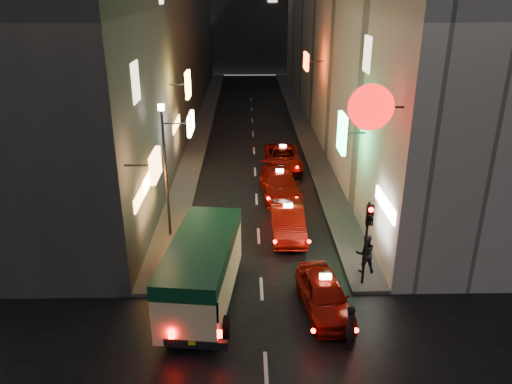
{
  "coord_description": "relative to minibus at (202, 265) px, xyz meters",
  "views": [
    {
      "loc": [
        -0.56,
        -8.24,
        11.0
      ],
      "look_at": [
        -0.12,
        13.0,
        2.28
      ],
      "focal_mm": 35.0,
      "sensor_mm": 36.0,
      "label": 1
    }
  ],
  "objects": [
    {
      "name": "taxi_near",
      "position": [
        4.45,
        -0.55,
        -0.86
      ],
      "size": [
        2.56,
        5.11,
        1.73
      ],
      "color": "maroon",
      "rests_on": "ground"
    },
    {
      "name": "traffic_light",
      "position": [
        6.21,
        0.87,
        1.04
      ],
      "size": [
        0.26,
        0.43,
        3.5
      ],
      "color": "black",
      "rests_on": "sidewalk_right"
    },
    {
      "name": "taxi_far",
      "position": [
        4.04,
        15.17,
        -0.83
      ],
      "size": [
        2.14,
        5.14,
        1.8
      ],
      "color": "maroon",
      "rests_on": "ground"
    },
    {
      "name": "sidewalk_right",
      "position": [
        6.46,
        26.4,
        -1.57
      ],
      "size": [
        1.5,
        52.0,
        0.15
      ],
      "primitive_type": "cube",
      "color": "#4D4A47",
      "rests_on": "ground"
    },
    {
      "name": "sidewalk_left",
      "position": [
        -2.04,
        26.4,
        -1.57
      ],
      "size": [
        1.5,
        52.0,
        0.15
      ],
      "primitive_type": "cube",
      "color": "#4D4A47",
      "rests_on": "ground"
    },
    {
      "name": "building_right",
      "position": [
        10.2,
        26.4,
        7.35
      ],
      "size": [
        7.97,
        52.0,
        18.0
      ],
      "color": "#ACA79D",
      "rests_on": "ground"
    },
    {
      "name": "taxi_third",
      "position": [
        3.52,
        10.37,
        -0.81
      ],
      "size": [
        2.55,
        5.41,
        1.84
      ],
      "color": "maroon",
      "rests_on": "ground"
    },
    {
      "name": "pedestrian_sidewalk",
      "position": [
        6.47,
        1.89,
        -0.55
      ],
      "size": [
        0.71,
        0.45,
        1.89
      ],
      "primitive_type": "imported",
      "rotation": [
        0.0,
        0.0,
        3.14
      ],
      "color": "black",
      "rests_on": "sidewalk_right"
    },
    {
      "name": "taxi_second",
      "position": [
        3.59,
        5.57,
        -0.82
      ],
      "size": [
        2.14,
        5.21,
        1.83
      ],
      "color": "maroon",
      "rests_on": "ground"
    },
    {
      "name": "pedestrian_crossing",
      "position": [
        5.0,
        -2.59,
        -0.75
      ],
      "size": [
        0.45,
        0.64,
        1.8
      ],
      "primitive_type": "imported",
      "rotation": [
        0.0,
        0.0,
        1.7
      ],
      "color": "black",
      "rests_on": "ground"
    },
    {
      "name": "building_left",
      "position": [
        -5.79,
        26.4,
        7.35
      ],
      "size": [
        7.53,
        52.0,
        18.0
      ],
      "color": "#3D3A37",
      "rests_on": "ground"
    },
    {
      "name": "lamp_post",
      "position": [
        -1.99,
        5.4,
        2.08
      ],
      "size": [
        0.28,
        0.28,
        6.22
      ],
      "color": "black",
      "rests_on": "sidewalk_left"
    },
    {
      "name": "minibus",
      "position": [
        0.0,
        0.0,
        0.0
      ],
      "size": [
        2.82,
        6.28,
        2.61
      ],
      "color": "#FADC9C",
      "rests_on": "ground"
    }
  ]
}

